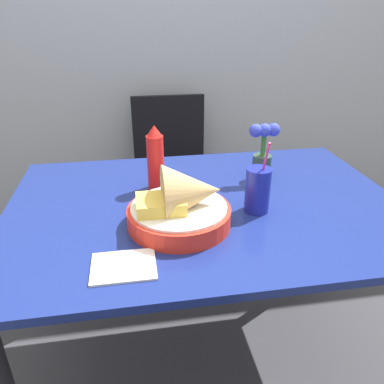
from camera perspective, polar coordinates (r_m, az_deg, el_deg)
name	(u,v)px	position (r m, az deg, el deg)	size (l,w,h in m)	color
ground_plane	(203,359)	(1.68, 1.69, -24.14)	(12.00, 12.00, 0.00)	#38383D
wall_window	(165,8)	(2.21, -4.14, 26.23)	(7.00, 0.06, 2.60)	#9EA8B7
dining_table	(205,226)	(1.26, 2.07, -5.17)	(1.27, 0.88, 0.73)	navy
chair_far_window	(171,163)	(2.10, -3.22, 4.50)	(0.40, 0.40, 0.88)	black
food_basket	(183,205)	(1.07, -1.33, -1.96)	(0.30, 0.30, 0.19)	red
ketchup_bottle	(155,159)	(1.28, -5.60, 5.10)	(0.06, 0.06, 0.23)	red
drink_cup	(258,191)	(1.16, 9.95, 0.10)	(0.08, 0.08, 0.23)	#192399
flower_vase	(263,153)	(1.37, 10.73, 5.92)	(0.11, 0.07, 0.21)	#2D4738
napkin	(124,266)	(0.94, -10.37, -11.06)	(0.16, 0.13, 0.01)	white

